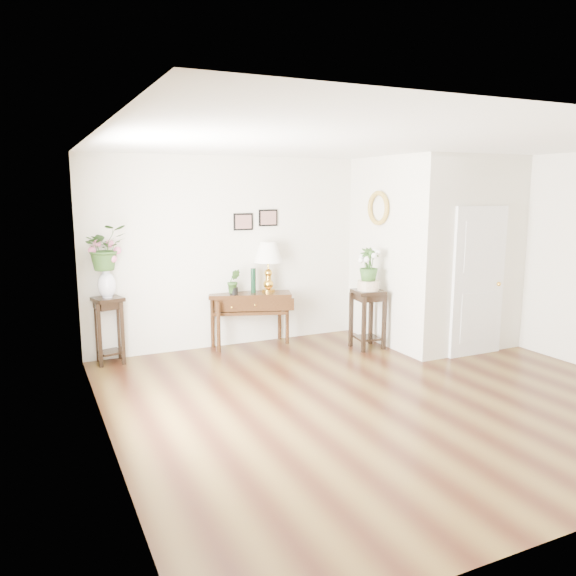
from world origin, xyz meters
TOP-DOWN VIEW (x-y plane):
  - floor at (0.00, 0.00)m, footprint 6.00×5.50m
  - ceiling at (0.00, 0.00)m, footprint 6.00×5.50m
  - wall_back at (0.00, 2.75)m, footprint 6.00×0.02m
  - wall_left at (-3.00, 0.00)m, footprint 0.02×5.50m
  - wall_right at (3.00, 0.00)m, footprint 0.02×5.50m
  - partition at (2.10, 1.77)m, footprint 1.80×1.95m
  - door at (2.10, 0.78)m, footprint 0.90×0.05m
  - art_print_left at (-0.65, 2.73)m, footprint 0.30×0.02m
  - art_print_right at (-0.25, 2.73)m, footprint 0.30×0.02m
  - wall_ornament at (1.16, 1.90)m, footprint 0.07×0.51m
  - console_table at (-0.62, 2.57)m, footprint 1.27×0.78m
  - table_lamp at (-0.32, 2.57)m, footprint 0.45×0.45m
  - green_vase at (-0.56, 2.57)m, footprint 0.09×0.09m
  - potted_plant at (-0.87, 2.57)m, footprint 0.22×0.20m
  - plant_stand_a at (-2.65, 2.57)m, footprint 0.43×0.43m
  - porcelain_vase at (-2.65, 2.57)m, footprint 0.29×0.29m
  - lily_arrangement at (-2.65, 2.57)m, footprint 0.63×0.57m
  - plant_stand_b at (0.90, 1.72)m, footprint 0.46×0.46m
  - ceramic_bowl at (0.90, 1.72)m, footprint 0.39×0.39m
  - narcissus at (0.90, 1.72)m, footprint 0.33×0.33m

SIDE VIEW (x-z plane):
  - floor at x=0.00m, z-range -0.01..0.01m
  - console_table at x=-0.62m, z-range 0.00..0.81m
  - plant_stand_b at x=0.90m, z-range 0.00..0.87m
  - plant_stand_a at x=-2.65m, z-range 0.00..0.90m
  - ceramic_bowl at x=0.90m, z-range 0.88..1.02m
  - green_vase at x=-0.56m, z-range 0.79..1.16m
  - potted_plant at x=-0.87m, z-range 0.81..1.16m
  - door at x=2.10m, z-range 0.00..2.10m
  - porcelain_vase at x=-2.65m, z-range 0.92..1.34m
  - table_lamp at x=-0.32m, z-range 0.78..1.54m
  - narcissus at x=0.90m, z-range 0.99..1.49m
  - wall_back at x=0.00m, z-range 0.00..2.80m
  - wall_left at x=-3.00m, z-range 0.00..2.80m
  - wall_right at x=3.00m, z-range 0.00..2.80m
  - partition at x=2.10m, z-range 0.00..2.80m
  - lily_arrangement at x=-2.65m, z-range 1.30..1.91m
  - art_print_left at x=-0.65m, z-range 1.73..1.98m
  - art_print_right at x=-0.25m, z-range 1.77..2.02m
  - wall_ornament at x=1.16m, z-range 1.79..2.30m
  - ceiling at x=0.00m, z-range 2.79..2.81m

